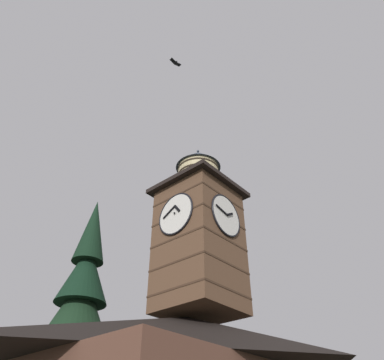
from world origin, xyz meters
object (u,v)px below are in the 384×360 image
at_px(pine_tree_behind, 71,358).
at_px(moon, 103,344).
at_px(clock_tower, 199,231).
at_px(flying_bird_high, 175,63).

bearing_deg(pine_tree_behind, moon, -128.95).
relative_size(pine_tree_behind, moon, 6.69).
relative_size(clock_tower, flying_bird_high, 13.95).
bearing_deg(flying_bird_high, clock_tower, -154.28).
xyz_separation_m(clock_tower, flying_bird_high, (4.46, 2.15, 8.33)).
xyz_separation_m(moon, flying_bird_high, (22.72, 34.40, 6.48)).
xyz_separation_m(pine_tree_behind, moon, (-20.61, -25.50, 7.72)).
distance_m(clock_tower, moon, 37.10).
xyz_separation_m(clock_tower, moon, (-18.26, -32.25, 1.85)).
distance_m(clock_tower, pine_tree_behind, 9.25).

